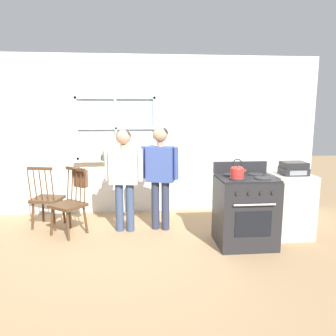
# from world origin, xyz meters

# --- Properties ---
(ground_plane) EXTENTS (16.00, 16.00, 0.00)m
(ground_plane) POSITION_xyz_m (0.00, 0.00, 0.00)
(ground_plane) COLOR #937551
(wall_back) EXTENTS (6.40, 0.16, 2.70)m
(wall_back) POSITION_xyz_m (0.02, 1.40, 1.34)
(wall_back) COLOR silver
(wall_back) RESTS_ON ground_plane
(chair_by_window) EXTENTS (0.58, 0.57, 0.96)m
(chair_by_window) POSITION_xyz_m (-0.96, 0.36, 0.44)
(chair_by_window) COLOR #4C331E
(chair_by_window) RESTS_ON ground_plane
(chair_near_wall) EXTENTS (0.50, 0.48, 0.96)m
(chair_near_wall) POSITION_xyz_m (-1.37, 0.70, 0.44)
(chair_near_wall) COLOR #4C331E
(chair_near_wall) RESTS_ON ground_plane
(person_elderly_left) EXTENTS (0.57, 0.27, 1.51)m
(person_elderly_left) POSITION_xyz_m (-0.17, 0.42, 0.92)
(person_elderly_left) COLOR #384766
(person_elderly_left) RESTS_ON ground_plane
(person_teen_center) EXTENTS (0.56, 0.32, 1.54)m
(person_teen_center) POSITION_xyz_m (0.36, 0.45, 0.95)
(person_teen_center) COLOR #2D3347
(person_teen_center) RESTS_ON ground_plane
(stove) EXTENTS (0.75, 0.68, 1.08)m
(stove) POSITION_xyz_m (1.44, -0.22, 0.47)
(stove) COLOR #232326
(stove) RESTS_ON ground_plane
(kettle) EXTENTS (0.21, 0.17, 0.25)m
(kettle) POSITION_xyz_m (1.28, -0.36, 1.02)
(kettle) COLOR red
(kettle) RESTS_ON stove
(potted_plant) EXTENTS (0.12, 0.12, 0.24)m
(potted_plant) POSITION_xyz_m (-0.54, 1.31, 1.01)
(potted_plant) COLOR #42474C
(potted_plant) RESTS_ON wall_back
(handbag) EXTENTS (0.25, 0.25, 0.31)m
(handbag) POSITION_xyz_m (-0.82, 0.55, 0.79)
(handbag) COLOR brown
(handbag) RESTS_ON chair_by_window
(side_counter) EXTENTS (0.55, 0.50, 0.90)m
(side_counter) POSITION_xyz_m (2.18, -0.00, 0.45)
(side_counter) COLOR beige
(side_counter) RESTS_ON ground_plane
(stereo) EXTENTS (0.34, 0.29, 0.18)m
(stereo) POSITION_xyz_m (2.18, -0.02, 0.99)
(stereo) COLOR #232326
(stereo) RESTS_ON side_counter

